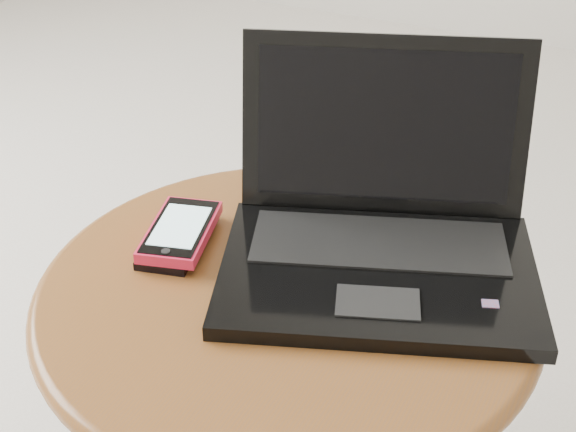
% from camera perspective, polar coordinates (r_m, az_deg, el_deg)
% --- Properties ---
extents(table, '(0.56, 0.56, 0.44)m').
position_cam_1_polar(table, '(0.98, -0.08, -9.18)').
color(table, '#4F2613').
rests_on(table, ground).
extents(laptop, '(0.42, 0.39, 0.22)m').
position_cam_1_polar(laptop, '(0.94, 6.28, -0.87)').
color(laptop, black).
rests_on(laptop, table).
extents(phone_black, '(0.08, 0.13, 0.01)m').
position_cam_1_polar(phone_black, '(0.99, -7.65, -1.78)').
color(phone_black, black).
rests_on(phone_black, table).
extents(phone_pink, '(0.10, 0.14, 0.02)m').
position_cam_1_polar(phone_pink, '(0.98, -7.35, -1.01)').
color(phone_pink, '#E21E41').
rests_on(phone_pink, phone_black).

